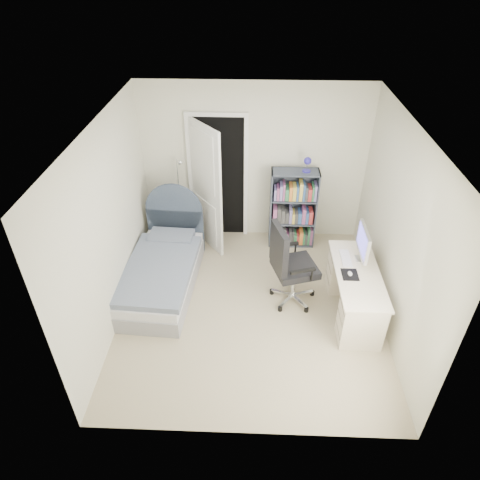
{
  "coord_description": "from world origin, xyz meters",
  "views": [
    {
      "loc": [
        0.02,
        -4.19,
        4.05
      ],
      "look_at": [
        -0.14,
        0.06,
        1.06
      ],
      "focal_mm": 32.0,
      "sensor_mm": 36.0,
      "label": 1
    }
  ],
  "objects_px": {
    "floor_lamp": "(182,207)",
    "office_chair": "(289,262)",
    "bed": "(163,269)",
    "nightstand": "(184,217)",
    "desk": "(354,290)",
    "bookcase": "(293,211)"
  },
  "relations": [
    {
      "from": "nightstand",
      "to": "office_chair",
      "type": "xyz_separation_m",
      "value": [
        1.58,
        -1.42,
        0.23
      ]
    },
    {
      "from": "floor_lamp",
      "to": "bookcase",
      "type": "relative_size",
      "value": 0.92
    },
    {
      "from": "floor_lamp",
      "to": "desk",
      "type": "distance_m",
      "value": 2.99
    },
    {
      "from": "bed",
      "to": "desk",
      "type": "bearing_deg",
      "value": -10.04
    },
    {
      "from": "bookcase",
      "to": "desk",
      "type": "distance_m",
      "value": 1.73
    },
    {
      "from": "bed",
      "to": "office_chair",
      "type": "distance_m",
      "value": 1.78
    },
    {
      "from": "bed",
      "to": "floor_lamp",
      "type": "relative_size",
      "value": 1.39
    },
    {
      "from": "floor_lamp",
      "to": "desk",
      "type": "height_order",
      "value": "floor_lamp"
    },
    {
      "from": "desk",
      "to": "office_chair",
      "type": "height_order",
      "value": "office_chair"
    },
    {
      "from": "floor_lamp",
      "to": "bookcase",
      "type": "xyz_separation_m",
      "value": [
        1.77,
        -0.12,
        0.02
      ]
    },
    {
      "from": "bed",
      "to": "floor_lamp",
      "type": "bearing_deg",
      "value": 85.34
    },
    {
      "from": "floor_lamp",
      "to": "office_chair",
      "type": "height_order",
      "value": "floor_lamp"
    },
    {
      "from": "nightstand",
      "to": "office_chair",
      "type": "distance_m",
      "value": 2.13
    },
    {
      "from": "desk",
      "to": "floor_lamp",
      "type": "bearing_deg",
      "value": 145.82
    },
    {
      "from": "floor_lamp",
      "to": "bookcase",
      "type": "height_order",
      "value": "bookcase"
    },
    {
      "from": "bookcase",
      "to": "desk",
      "type": "relative_size",
      "value": 1.1
    },
    {
      "from": "nightstand",
      "to": "floor_lamp",
      "type": "xyz_separation_m",
      "value": [
        -0.04,
        0.08,
        0.14
      ]
    },
    {
      "from": "nightstand",
      "to": "floor_lamp",
      "type": "height_order",
      "value": "floor_lamp"
    },
    {
      "from": "floor_lamp",
      "to": "office_chair",
      "type": "bearing_deg",
      "value": -42.77
    },
    {
      "from": "desk",
      "to": "office_chair",
      "type": "xyz_separation_m",
      "value": [
        -0.85,
        0.18,
        0.29
      ]
    },
    {
      "from": "desk",
      "to": "nightstand",
      "type": "bearing_deg",
      "value": 146.61
    },
    {
      "from": "nightstand",
      "to": "bookcase",
      "type": "distance_m",
      "value": 1.74
    }
  ]
}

